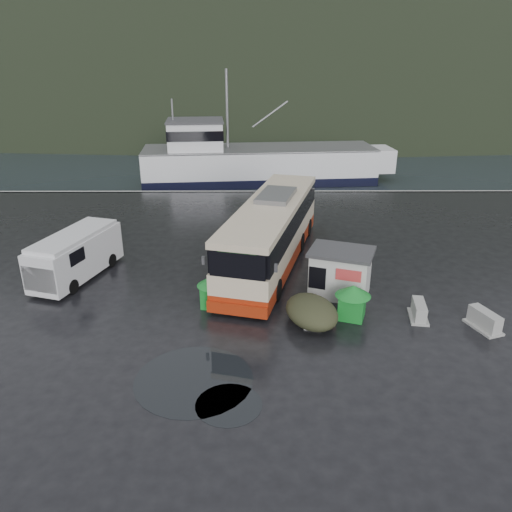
{
  "coord_description": "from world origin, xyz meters",
  "views": [
    {
      "loc": [
        1.08,
        -21.2,
        11.12
      ],
      "look_at": [
        1.19,
        1.56,
        1.7
      ],
      "focal_mm": 35.0,
      "sensor_mm": 36.0,
      "label": 1
    }
  ],
  "objects_px": {
    "waste_bin_left": "(214,305)",
    "fishing_trawler": "(259,168)",
    "jersey_barrier_b": "(483,328)",
    "waste_bin_right": "(351,317)",
    "jersey_barrier_c": "(418,318)",
    "white_van": "(79,277)",
    "ticket_kiosk": "(339,294)",
    "coach_bus": "(271,263)",
    "jersey_barrier_a": "(314,323)",
    "dome_tent": "(311,323)"
  },
  "relations": [
    {
      "from": "white_van",
      "to": "ticket_kiosk",
      "type": "distance_m",
      "value": 13.6
    },
    {
      "from": "jersey_barrier_c",
      "to": "jersey_barrier_b",
      "type": "bearing_deg",
      "value": -19.85
    },
    {
      "from": "jersey_barrier_b",
      "to": "waste_bin_right",
      "type": "bearing_deg",
      "value": 169.88
    },
    {
      "from": "waste_bin_left",
      "to": "jersey_barrier_c",
      "type": "bearing_deg",
      "value": -7.6
    },
    {
      "from": "white_van",
      "to": "waste_bin_right",
      "type": "height_order",
      "value": "white_van"
    },
    {
      "from": "white_van",
      "to": "waste_bin_left",
      "type": "xyz_separation_m",
      "value": [
        7.38,
        -3.21,
        0.0
      ]
    },
    {
      "from": "waste_bin_right",
      "to": "dome_tent",
      "type": "bearing_deg",
      "value": -164.23
    },
    {
      "from": "waste_bin_right",
      "to": "jersey_barrier_c",
      "type": "relative_size",
      "value": 1.04
    },
    {
      "from": "coach_bus",
      "to": "jersey_barrier_c",
      "type": "relative_size",
      "value": 8.71
    },
    {
      "from": "waste_bin_right",
      "to": "fishing_trawler",
      "type": "bearing_deg",
      "value": 97.0
    },
    {
      "from": "waste_bin_left",
      "to": "fishing_trawler",
      "type": "height_order",
      "value": "fishing_trawler"
    },
    {
      "from": "white_van",
      "to": "ticket_kiosk",
      "type": "height_order",
      "value": "white_van"
    },
    {
      "from": "waste_bin_left",
      "to": "dome_tent",
      "type": "bearing_deg",
      "value": -21.01
    },
    {
      "from": "fishing_trawler",
      "to": "jersey_barrier_b",
      "type": "bearing_deg",
      "value": -78.92
    },
    {
      "from": "jersey_barrier_a",
      "to": "jersey_barrier_b",
      "type": "height_order",
      "value": "jersey_barrier_b"
    },
    {
      "from": "white_van",
      "to": "waste_bin_right",
      "type": "bearing_deg",
      "value": -0.63
    },
    {
      "from": "jersey_barrier_c",
      "to": "coach_bus",
      "type": "bearing_deg",
      "value": 135.31
    },
    {
      "from": "waste_bin_right",
      "to": "jersey_barrier_b",
      "type": "height_order",
      "value": "waste_bin_right"
    },
    {
      "from": "waste_bin_right",
      "to": "dome_tent",
      "type": "xyz_separation_m",
      "value": [
        -1.86,
        -0.53,
        0.0
      ]
    },
    {
      "from": "coach_bus",
      "to": "dome_tent",
      "type": "bearing_deg",
      "value": -62.22
    },
    {
      "from": "waste_bin_left",
      "to": "waste_bin_right",
      "type": "distance_m",
      "value": 6.36
    },
    {
      "from": "waste_bin_left",
      "to": "ticket_kiosk",
      "type": "bearing_deg",
      "value": 10.68
    },
    {
      "from": "coach_bus",
      "to": "waste_bin_left",
      "type": "bearing_deg",
      "value": -104.31
    },
    {
      "from": "ticket_kiosk",
      "to": "fishing_trawler",
      "type": "relative_size",
      "value": 0.11
    },
    {
      "from": "coach_bus",
      "to": "jersey_barrier_c",
      "type": "height_order",
      "value": "coach_bus"
    },
    {
      "from": "waste_bin_left",
      "to": "waste_bin_right",
      "type": "relative_size",
      "value": 0.96
    },
    {
      "from": "waste_bin_left",
      "to": "ticket_kiosk",
      "type": "height_order",
      "value": "ticket_kiosk"
    },
    {
      "from": "jersey_barrier_b",
      "to": "white_van",
      "type": "bearing_deg",
      "value": 164.36
    },
    {
      "from": "dome_tent",
      "to": "jersey_barrier_b",
      "type": "bearing_deg",
      "value": -3.56
    },
    {
      "from": "fishing_trawler",
      "to": "waste_bin_right",
      "type": "bearing_deg",
      "value": -88.21
    },
    {
      "from": "ticket_kiosk",
      "to": "jersey_barrier_a",
      "type": "height_order",
      "value": "ticket_kiosk"
    },
    {
      "from": "dome_tent",
      "to": "jersey_barrier_c",
      "type": "xyz_separation_m",
      "value": [
        4.85,
        0.45,
        0.0
      ]
    },
    {
      "from": "ticket_kiosk",
      "to": "jersey_barrier_b",
      "type": "height_order",
      "value": "ticket_kiosk"
    },
    {
      "from": "waste_bin_right",
      "to": "jersey_barrier_b",
      "type": "relative_size",
      "value": 0.96
    },
    {
      "from": "waste_bin_right",
      "to": "jersey_barrier_b",
      "type": "distance_m",
      "value": 5.61
    },
    {
      "from": "fishing_trawler",
      "to": "white_van",
      "type": "bearing_deg",
      "value": -115.56
    },
    {
      "from": "jersey_barrier_b",
      "to": "fishing_trawler",
      "type": "xyz_separation_m",
      "value": [
        -9.32,
        31.88,
        0.0
      ]
    },
    {
      "from": "white_van",
      "to": "dome_tent",
      "type": "relative_size",
      "value": 1.99
    },
    {
      "from": "jersey_barrier_a",
      "to": "fishing_trawler",
      "type": "xyz_separation_m",
      "value": [
        -2.05,
        31.36,
        0.0
      ]
    },
    {
      "from": "jersey_barrier_b",
      "to": "fishing_trawler",
      "type": "relative_size",
      "value": 0.06
    },
    {
      "from": "waste_bin_left",
      "to": "jersey_barrier_b",
      "type": "relative_size",
      "value": 0.92
    },
    {
      "from": "waste_bin_left",
      "to": "fishing_trawler",
      "type": "xyz_separation_m",
      "value": [
        2.46,
        29.73,
        0.0
      ]
    },
    {
      "from": "coach_bus",
      "to": "fishing_trawler",
      "type": "bearing_deg",
      "value": 105.88
    },
    {
      "from": "ticket_kiosk",
      "to": "jersey_barrier_a",
      "type": "relative_size",
      "value": 2.04
    },
    {
      "from": "waste_bin_left",
      "to": "dome_tent",
      "type": "xyz_separation_m",
      "value": [
        4.39,
        -1.69,
        0.0
      ]
    },
    {
      "from": "dome_tent",
      "to": "fishing_trawler",
      "type": "relative_size",
      "value": 0.11
    },
    {
      "from": "jersey_barrier_a",
      "to": "waste_bin_right",
      "type": "bearing_deg",
      "value": 14.95
    },
    {
      "from": "ticket_kiosk",
      "to": "jersey_barrier_b",
      "type": "relative_size",
      "value": 1.81
    },
    {
      "from": "waste_bin_right",
      "to": "jersey_barrier_a",
      "type": "height_order",
      "value": "waste_bin_right"
    },
    {
      "from": "white_van",
      "to": "ticket_kiosk",
      "type": "bearing_deg",
      "value": 8.41
    }
  ]
}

